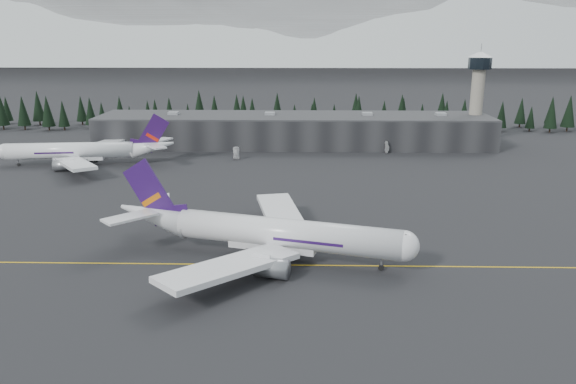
{
  "coord_description": "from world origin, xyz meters",
  "views": [
    {
      "loc": [
        3.03,
        -105.79,
        44.23
      ],
      "look_at": [
        0.0,
        20.0,
        9.0
      ],
      "focal_mm": 35.0,
      "sensor_mm": 36.0,
      "label": 1
    }
  ],
  "objects_px": {
    "control_tower": "(478,88)",
    "jet_main": "(261,232)",
    "gse_vehicle_a": "(236,158)",
    "terminal": "(294,130)",
    "gse_vehicle_b": "(387,151)",
    "jet_parked": "(86,151)"
  },
  "relations": [
    {
      "from": "control_tower",
      "to": "jet_parked",
      "type": "relative_size",
      "value": 0.62
    },
    {
      "from": "terminal",
      "to": "jet_parked",
      "type": "distance_m",
      "value": 82.47
    },
    {
      "from": "jet_main",
      "to": "control_tower",
      "type": "bearing_deg",
      "value": 73.14
    },
    {
      "from": "control_tower",
      "to": "gse_vehicle_a",
      "type": "height_order",
      "value": "control_tower"
    },
    {
      "from": "control_tower",
      "to": "jet_parked",
      "type": "bearing_deg",
      "value": -164.18
    },
    {
      "from": "terminal",
      "to": "jet_parked",
      "type": "relative_size",
      "value": 2.62
    },
    {
      "from": "control_tower",
      "to": "jet_main",
      "type": "distance_m",
      "value": 149.9
    },
    {
      "from": "control_tower",
      "to": "gse_vehicle_b",
      "type": "relative_size",
      "value": 7.97
    },
    {
      "from": "jet_parked",
      "to": "terminal",
      "type": "bearing_deg",
      "value": -158.19
    },
    {
      "from": "terminal",
      "to": "gse_vehicle_b",
      "type": "xyz_separation_m",
      "value": [
        36.4,
        -15.75,
        -5.49
      ]
    },
    {
      "from": "jet_main",
      "to": "gse_vehicle_a",
      "type": "distance_m",
      "value": 94.96
    },
    {
      "from": "gse_vehicle_b",
      "to": "control_tower",
      "type": "bearing_deg",
      "value": 108.27
    },
    {
      "from": "jet_main",
      "to": "gse_vehicle_a",
      "type": "bearing_deg",
      "value": 115.28
    },
    {
      "from": "jet_main",
      "to": "gse_vehicle_a",
      "type": "height_order",
      "value": "jet_main"
    },
    {
      "from": "jet_main",
      "to": "gse_vehicle_a",
      "type": "relative_size",
      "value": 13.13
    },
    {
      "from": "gse_vehicle_a",
      "to": "gse_vehicle_b",
      "type": "height_order",
      "value": "gse_vehicle_b"
    },
    {
      "from": "control_tower",
      "to": "jet_main",
      "type": "relative_size",
      "value": 0.59
    },
    {
      "from": "jet_main",
      "to": "jet_parked",
      "type": "bearing_deg",
      "value": 144.71
    },
    {
      "from": "terminal",
      "to": "jet_main",
      "type": "xyz_separation_m",
      "value": [
        -5.19,
        -122.36,
        -0.91
      ]
    },
    {
      "from": "gse_vehicle_b",
      "to": "jet_parked",
      "type": "bearing_deg",
      "value": -85.68
    },
    {
      "from": "jet_main",
      "to": "jet_parked",
      "type": "relative_size",
      "value": 1.04
    },
    {
      "from": "jet_main",
      "to": "jet_parked",
      "type": "xyz_separation_m",
      "value": [
        -67.55,
        83.51,
        -0.33
      ]
    }
  ]
}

